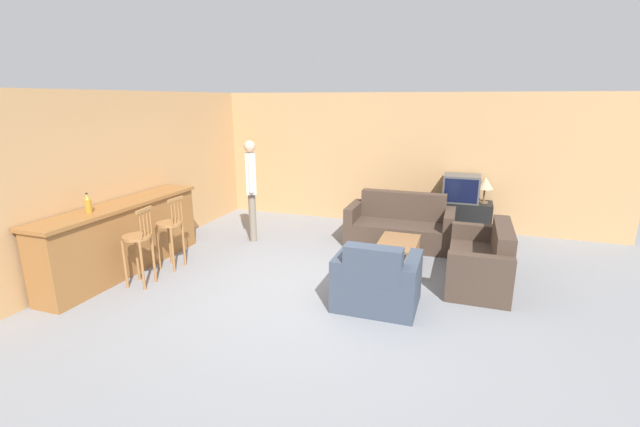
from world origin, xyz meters
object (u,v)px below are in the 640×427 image
at_px(loveseat_right, 482,262).
at_px(table_lamp, 485,184).
at_px(couch_far, 400,227).
at_px(armchair_near, 377,283).
at_px(tv, 461,188).
at_px(coffee_table, 398,246).
at_px(bottle, 88,204).
at_px(bar_chair_near, 138,244).
at_px(bar_chair_mid, 170,230).
at_px(tv_unit, 459,218).
at_px(person_by_window, 251,184).

bearing_deg(loveseat_right, table_lamp, 89.14).
distance_m(couch_far, armchair_near, 2.46).
bearing_deg(table_lamp, tv, -179.56).
height_order(coffee_table, bottle, bottle).
bearing_deg(bar_chair_near, bar_chair_mid, 89.99).
bearing_deg(tv_unit, tv, -90.00).
relative_size(coffee_table, tv, 1.41).
relative_size(couch_far, tv_unit, 1.59).
bearing_deg(bar_chair_mid, coffee_table, 18.73).
bearing_deg(couch_far, tv_unit, 43.33).
xyz_separation_m(bar_chair_near, table_lamp, (4.43, 3.80, 0.41)).
bearing_deg(tv, bar_chair_near, -136.73).
xyz_separation_m(bar_chair_mid, bottle, (-0.57, -0.85, 0.56)).
relative_size(tv_unit, table_lamp, 2.36).
bearing_deg(bar_chair_near, loveseat_right, 19.88).
relative_size(tv_unit, bottle, 4.31).
height_order(bar_chair_near, coffee_table, bar_chair_near).
bearing_deg(armchair_near, tv_unit, 75.58).
height_order(bar_chair_mid, loveseat_right, bar_chair_mid).
bearing_deg(tv_unit, loveseat_right, -80.51).
height_order(armchair_near, coffee_table, armchair_near).
xyz_separation_m(armchair_near, table_lamp, (1.27, 3.36, 0.69)).
bearing_deg(bar_chair_mid, bar_chair_near, -90.01).
height_order(bar_chair_mid, coffee_table, bar_chair_mid).
bearing_deg(table_lamp, bar_chair_mid, -144.75).
xyz_separation_m(bar_chair_near, coffee_table, (3.22, 1.76, -0.24)).
distance_m(tv_unit, bottle, 6.14).
distance_m(bar_chair_mid, coffee_table, 3.40).
relative_size(bar_chair_mid, armchair_near, 1.10).
xyz_separation_m(tv_unit, tv, (0.00, -0.00, 0.57)).
distance_m(armchair_near, person_by_window, 3.28).
bearing_deg(person_by_window, bottle, -114.28).
xyz_separation_m(bar_chair_mid, person_by_window, (0.53, 1.58, 0.43)).
xyz_separation_m(bar_chair_near, bottle, (-0.57, -0.19, 0.56)).
xyz_separation_m(bar_chair_near, tv, (4.03, 3.79, 0.29)).
bearing_deg(tv_unit, person_by_window, -156.16).
xyz_separation_m(bar_chair_mid, loveseat_right, (4.40, 0.93, -0.29)).
bearing_deg(coffee_table, tv_unit, 68.29).
height_order(couch_far, tv_unit, couch_far).
height_order(armchair_near, tv, tv).
height_order(bar_chair_mid, armchair_near, bar_chair_mid).
xyz_separation_m(armchair_near, coffee_table, (0.05, 1.32, 0.04)).
distance_m(armchair_near, coffee_table, 1.32).
relative_size(loveseat_right, coffee_table, 1.71).
bearing_deg(couch_far, coffee_table, -82.67).
relative_size(coffee_table, table_lamp, 1.87).
height_order(tv, person_by_window, person_by_window).
distance_m(couch_far, person_by_window, 2.72).
relative_size(bar_chair_near, couch_far, 0.61).
relative_size(loveseat_right, table_lamp, 3.20).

